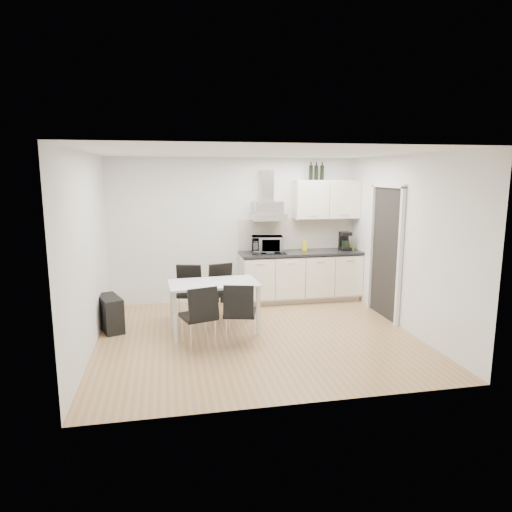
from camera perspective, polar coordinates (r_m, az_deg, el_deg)
The scene contains 15 objects.
ground at distance 6.69m, azimuth 0.14°, elevation -10.02°, with size 4.50×4.50×0.00m, color tan.
wall_back at distance 8.30m, azimuth -2.57°, elevation 3.24°, with size 4.50×0.10×2.60m, color white.
wall_front at distance 4.45m, azimuth 5.21°, elevation -3.07°, with size 4.50×0.10×2.60m, color white.
wall_left at distance 6.31m, azimuth -20.31°, elevation 0.33°, with size 0.10×4.00×2.60m, color white.
wall_right at distance 7.14m, azimuth 18.16°, elevation 1.55°, with size 0.10×4.00×2.60m, color white.
ceiling at distance 6.27m, azimuth 0.15°, elevation 12.84°, with size 4.50×4.50×0.00m, color white.
doorway at distance 7.64m, azimuth 15.79°, elevation 0.33°, with size 0.08×1.04×2.10m, color white.
kitchenette at distance 8.38m, azimuth 5.77°, elevation 0.01°, with size 2.22×0.64×2.52m.
dining_table at distance 6.73m, azimuth -5.32°, elevation -4.04°, with size 1.33×0.81×0.75m.
chair_far_left at distance 7.30m, azimuth -8.62°, elevation -4.75°, with size 0.44×0.50×0.88m, color black, non-canonical shape.
chair_far_right at distance 7.35m, azimuth -3.87°, elevation -4.56°, with size 0.44×0.50×0.88m, color black, non-canonical shape.
chair_near_left at distance 6.16m, azimuth -7.23°, elevation -7.57°, with size 0.44×0.50×0.88m, color black, non-canonical shape.
chair_near_right at distance 6.26m, azimuth -2.02°, elevation -7.20°, with size 0.44×0.50×0.88m, color black, non-canonical shape.
guitar_amp at distance 7.21m, azimuth -17.74°, elevation -6.83°, with size 0.47×0.67×0.52m.
floor_speaker at distance 8.39m, azimuth -4.01°, elevation -4.56°, with size 0.21×0.18×0.34m, color black.
Camera 1 is at (-1.23, -6.15, 2.33)m, focal length 32.00 mm.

